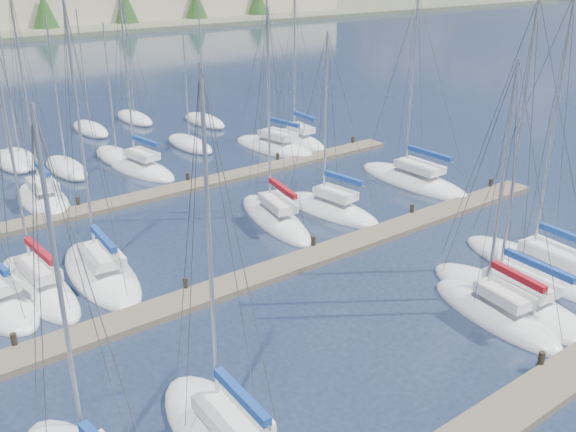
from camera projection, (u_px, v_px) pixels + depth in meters
ground at (11, 117)px, 64.93m from camera, size 400.00×400.00×0.00m
dock_near at (498, 421)px, 22.35m from camera, size 44.00×1.93×1.10m
dock_mid at (264, 274)px, 32.61m from camera, size 44.00×1.93×1.10m
dock_far at (142, 198)px, 42.88m from camera, size 44.00×1.93×1.10m
sailboat_q at (274, 147)px, 54.00m from camera, size 4.21×9.26×12.84m
sailboat_i at (39, 287)px, 31.30m from camera, size 2.74×8.54×13.82m
sailboat_p at (140, 168)px, 48.65m from camera, size 3.72×8.30×13.61m
sailboat_f at (545, 271)px, 32.83m from camera, size 3.87×10.55×14.47m
sailboat_o at (44, 199)px, 42.54m from camera, size 3.34×7.91×14.49m
sailboat_j at (101, 273)px, 32.67m from camera, size 3.71×8.74×14.21m
sailboat_m at (414, 181)px, 46.02m from camera, size 3.24×10.01×13.63m
sailboat_k at (275, 218)px, 39.40m from camera, size 4.14×9.03×13.27m
sailboat_e at (511, 301)px, 30.04m from camera, size 3.60×9.40×14.47m
sailboat_r at (298, 140)px, 56.02m from camera, size 3.04×8.05×13.00m
sailboat_l at (331, 209)px, 40.82m from camera, size 3.37×7.93×11.83m
sailboat_d at (495, 314)px, 28.91m from camera, size 3.27×7.57×12.20m
distant_boats at (14, 159)px, 50.46m from camera, size 36.93×20.75×13.30m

